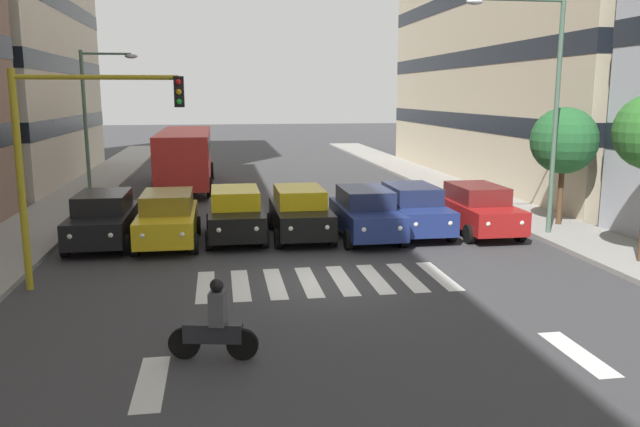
{
  "coord_description": "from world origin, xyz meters",
  "views": [
    {
      "loc": [
        2.72,
        16.03,
        4.9
      ],
      "look_at": [
        -0.5,
        -4.06,
        1.06
      ],
      "focal_mm": 35.62,
      "sensor_mm": 36.0,
      "label": 1
    }
  ],
  "objects_px": {
    "car_1": "(412,209)",
    "car_6": "(103,219)",
    "street_lamp_left": "(542,92)",
    "car_4": "(236,213)",
    "motorcycle_with_rider": "(215,326)",
    "car_3": "(300,212)",
    "car_0": "(478,209)",
    "bus_behind_traffic": "(186,153)",
    "car_5": "(168,218)",
    "street_lamp_right": "(94,110)",
    "street_tree_1": "(564,141)",
    "traffic_light_gantry": "(67,144)",
    "car_2": "(366,213)"
  },
  "relations": [
    {
      "from": "car_0",
      "to": "motorcycle_with_rider",
      "type": "height_order",
      "value": "car_0"
    },
    {
      "from": "car_5",
      "to": "street_lamp_left",
      "type": "distance_m",
      "value": 13.14
    },
    {
      "from": "street_lamp_left",
      "to": "street_tree_1",
      "type": "bearing_deg",
      "value": -142.2
    },
    {
      "from": "car_1",
      "to": "car_6",
      "type": "xyz_separation_m",
      "value": [
        10.53,
        0.08,
        0.0
      ]
    },
    {
      "from": "street_lamp_left",
      "to": "street_tree_1",
      "type": "height_order",
      "value": "street_lamp_left"
    },
    {
      "from": "car_4",
      "to": "bus_behind_traffic",
      "type": "distance_m",
      "value": 12.84
    },
    {
      "from": "motorcycle_with_rider",
      "to": "street_lamp_right",
      "type": "relative_size",
      "value": 0.25
    },
    {
      "from": "car_3",
      "to": "street_tree_1",
      "type": "xyz_separation_m",
      "value": [
        -9.67,
        -0.04,
        2.34
      ]
    },
    {
      "from": "car_3",
      "to": "car_2",
      "type": "bearing_deg",
      "value": 167.21
    },
    {
      "from": "car_0",
      "to": "car_6",
      "type": "bearing_deg",
      "value": -0.97
    },
    {
      "from": "motorcycle_with_rider",
      "to": "street_lamp_left",
      "type": "height_order",
      "value": "street_lamp_left"
    },
    {
      "from": "street_lamp_left",
      "to": "street_lamp_right",
      "type": "relative_size",
      "value": 1.19
    },
    {
      "from": "car_2",
      "to": "car_4",
      "type": "height_order",
      "value": "same"
    },
    {
      "from": "car_2",
      "to": "traffic_light_gantry",
      "type": "distance_m",
      "value": 10.03
    },
    {
      "from": "car_6",
      "to": "street_tree_1",
      "type": "bearing_deg",
      "value": -179.55
    },
    {
      "from": "bus_behind_traffic",
      "to": "street_lamp_left",
      "type": "height_order",
      "value": "street_lamp_left"
    },
    {
      "from": "street_tree_1",
      "to": "traffic_light_gantry",
      "type": "bearing_deg",
      "value": 16.89
    },
    {
      "from": "motorcycle_with_rider",
      "to": "street_lamp_right",
      "type": "distance_m",
      "value": 19.6
    },
    {
      "from": "bus_behind_traffic",
      "to": "street_lamp_right",
      "type": "distance_m",
      "value": 6.06
    },
    {
      "from": "car_2",
      "to": "traffic_light_gantry",
      "type": "bearing_deg",
      "value": 26.79
    },
    {
      "from": "car_5",
      "to": "street_lamp_right",
      "type": "distance_m",
      "value": 10.2
    },
    {
      "from": "car_0",
      "to": "street_lamp_right",
      "type": "relative_size",
      "value": 0.67
    },
    {
      "from": "bus_behind_traffic",
      "to": "car_1",
      "type": "bearing_deg",
      "value": 123.54
    },
    {
      "from": "car_1",
      "to": "street_tree_1",
      "type": "relative_size",
      "value": 1.03
    },
    {
      "from": "car_3",
      "to": "car_5",
      "type": "xyz_separation_m",
      "value": [
        4.43,
        0.31,
        0.0
      ]
    },
    {
      "from": "street_lamp_left",
      "to": "motorcycle_with_rider",
      "type": "bearing_deg",
      "value": 38.64
    },
    {
      "from": "car_5",
      "to": "motorcycle_with_rider",
      "type": "bearing_deg",
      "value": 99.12
    },
    {
      "from": "car_1",
      "to": "car_4",
      "type": "xyz_separation_m",
      "value": [
        6.22,
        -0.14,
        0.0
      ]
    },
    {
      "from": "traffic_light_gantry",
      "to": "car_5",
      "type": "bearing_deg",
      "value": -113.45
    },
    {
      "from": "car_0",
      "to": "street_lamp_left",
      "type": "xyz_separation_m",
      "value": [
        -1.69,
        0.94,
        4.09
      ]
    },
    {
      "from": "car_4",
      "to": "motorcycle_with_rider",
      "type": "relative_size",
      "value": 2.64
    },
    {
      "from": "car_0",
      "to": "car_3",
      "type": "xyz_separation_m",
      "value": [
        6.34,
        -0.31,
        0.0
      ]
    },
    {
      "from": "car_3",
      "to": "motorcycle_with_rider",
      "type": "bearing_deg",
      "value": 73.87
    },
    {
      "from": "car_1",
      "to": "motorcycle_with_rider",
      "type": "xyz_separation_m",
      "value": [
        6.9,
        9.95,
        -0.24
      ]
    },
    {
      "from": "motorcycle_with_rider",
      "to": "car_0",
      "type": "bearing_deg",
      "value": -133.67
    },
    {
      "from": "bus_behind_traffic",
      "to": "traffic_light_gantry",
      "type": "height_order",
      "value": "traffic_light_gantry"
    },
    {
      "from": "car_2",
      "to": "street_tree_1",
      "type": "bearing_deg",
      "value": -175.88
    },
    {
      "from": "car_3",
      "to": "street_lamp_right",
      "type": "height_order",
      "value": "street_lamp_right"
    },
    {
      "from": "car_6",
      "to": "motorcycle_with_rider",
      "type": "height_order",
      "value": "car_6"
    },
    {
      "from": "car_6",
      "to": "street_lamp_left",
      "type": "bearing_deg",
      "value": 175.47
    },
    {
      "from": "car_2",
      "to": "car_1",
      "type": "bearing_deg",
      "value": -164.74
    },
    {
      "from": "bus_behind_traffic",
      "to": "street_tree_1",
      "type": "bearing_deg",
      "value": 137.98
    },
    {
      "from": "car_1",
      "to": "street_lamp_right",
      "type": "bearing_deg",
      "value": -35.19
    },
    {
      "from": "car_1",
      "to": "street_lamp_left",
      "type": "relative_size",
      "value": 0.56
    },
    {
      "from": "car_1",
      "to": "car_4",
      "type": "distance_m",
      "value": 6.23
    },
    {
      "from": "car_6",
      "to": "street_lamp_right",
      "type": "height_order",
      "value": "street_lamp_right"
    },
    {
      "from": "car_0",
      "to": "motorcycle_with_rider",
      "type": "bearing_deg",
      "value": 46.33
    },
    {
      "from": "car_5",
      "to": "bus_behind_traffic",
      "type": "relative_size",
      "value": 0.42
    },
    {
      "from": "car_5",
      "to": "motorcycle_with_rider",
      "type": "xyz_separation_m",
      "value": [
        -1.55,
        9.64,
        -0.24
      ]
    },
    {
      "from": "car_1",
      "to": "traffic_light_gantry",
      "type": "relative_size",
      "value": 0.81
    }
  ]
}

